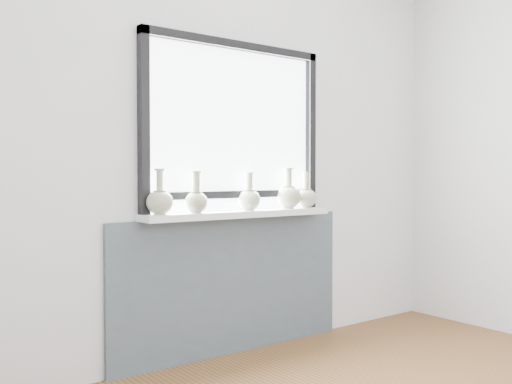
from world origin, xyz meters
TOP-DOWN VIEW (x-y plane):
  - back_wall at (0.00, 1.81)m, footprint 3.60×0.02m
  - apron_panel at (0.00, 1.78)m, footprint 1.70×0.03m
  - windowsill at (0.00, 1.71)m, footprint 1.32×0.18m
  - window at (0.00, 1.77)m, footprint 1.30×0.06m
  - vase_a at (-0.56, 1.70)m, footprint 0.15×0.15m
  - vase_b at (-0.33, 1.68)m, footprint 0.14×0.14m
  - vase_c at (0.07, 1.71)m, footprint 0.14×0.14m
  - vase_d at (0.39, 1.72)m, footprint 0.17×0.17m
  - vase_e at (0.55, 1.72)m, footprint 0.14×0.14m

SIDE VIEW (x-z plane):
  - apron_panel at x=0.00m, z-range 0.00..0.86m
  - windowsill at x=0.00m, z-range 0.86..0.90m
  - vase_e at x=0.55m, z-range 0.85..1.10m
  - vase_c at x=0.07m, z-range 0.86..1.10m
  - vase_b at x=-0.33m, z-range 0.86..1.10m
  - vase_a at x=-0.56m, z-range 0.85..1.11m
  - vase_d at x=0.39m, z-range 0.85..1.12m
  - back_wall at x=0.00m, z-range 0.00..2.60m
  - window at x=0.00m, z-range 0.92..1.97m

